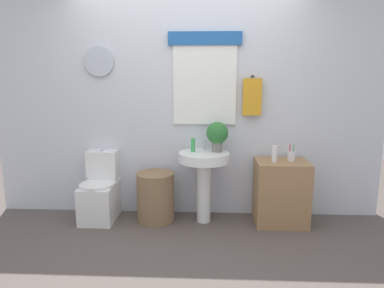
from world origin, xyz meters
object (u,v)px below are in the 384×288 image
at_px(laundry_hamper, 156,197).
at_px(lotion_bottle, 274,154).
at_px(toilet, 100,193).
at_px(soap_bottle, 193,145).
at_px(toothbrush_cup, 291,156).
at_px(potted_plant, 217,134).
at_px(pedestal_sink, 204,169).
at_px(wooden_cabinet, 281,192).

distance_m(laundry_hamper, lotion_bottle, 1.37).
distance_m(toilet, soap_bottle, 1.18).
bearing_deg(soap_bottle, toothbrush_cup, -1.64).
xyz_separation_m(potted_plant, lotion_bottle, (0.60, -0.10, -0.19)).
height_order(soap_bottle, toothbrush_cup, soap_bottle).
distance_m(pedestal_sink, potted_plant, 0.40).
bearing_deg(pedestal_sink, lotion_bottle, -3.10).
xyz_separation_m(laundry_hamper, toothbrush_cup, (1.46, 0.02, 0.47)).
bearing_deg(toothbrush_cup, laundry_hamper, -179.22).
xyz_separation_m(lotion_bottle, toothbrush_cup, (0.19, 0.06, -0.03)).
height_order(wooden_cabinet, lotion_bottle, lotion_bottle).
height_order(potted_plant, lotion_bottle, potted_plant).
relative_size(soap_bottle, potted_plant, 0.45).
bearing_deg(laundry_hamper, lotion_bottle, -1.80).
distance_m(toilet, wooden_cabinet, 2.00).
bearing_deg(wooden_cabinet, lotion_bottle, -157.36).
distance_m(laundry_hamper, toothbrush_cup, 1.54).
bearing_deg(laundry_hamper, toothbrush_cup, 0.78).
height_order(toilet, lotion_bottle, lotion_bottle).
xyz_separation_m(toilet, toothbrush_cup, (2.09, -0.01, 0.45)).
relative_size(toilet, toothbrush_cup, 4.17).
distance_m(pedestal_sink, wooden_cabinet, 0.87).
height_order(laundry_hamper, potted_plant, potted_plant).
height_order(toilet, laundry_hamper, toilet).
bearing_deg(pedestal_sink, laundry_hamper, 180.00).
xyz_separation_m(laundry_hamper, lotion_bottle, (1.27, -0.04, 0.51)).
xyz_separation_m(pedestal_sink, soap_bottle, (-0.12, 0.05, 0.26)).
bearing_deg(pedestal_sink, wooden_cabinet, 0.00).
xyz_separation_m(toilet, pedestal_sink, (1.16, -0.03, 0.30)).
height_order(laundry_hamper, lotion_bottle, lotion_bottle).
distance_m(potted_plant, lotion_bottle, 0.64).
bearing_deg(toothbrush_cup, soap_bottle, 178.36).
height_order(pedestal_sink, lotion_bottle, lotion_bottle).
bearing_deg(toilet, soap_bottle, 0.90).
relative_size(laundry_hamper, potted_plant, 1.70).
bearing_deg(toothbrush_cup, potted_plant, 177.10).
xyz_separation_m(wooden_cabinet, potted_plant, (-0.70, 0.06, 0.62)).
xyz_separation_m(potted_plant, toothbrush_cup, (0.79, -0.04, -0.22)).
height_order(laundry_hamper, toothbrush_cup, toothbrush_cup).
height_order(lotion_bottle, toothbrush_cup, toothbrush_cup).
distance_m(toilet, lotion_bottle, 1.96).
distance_m(pedestal_sink, lotion_bottle, 0.76).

